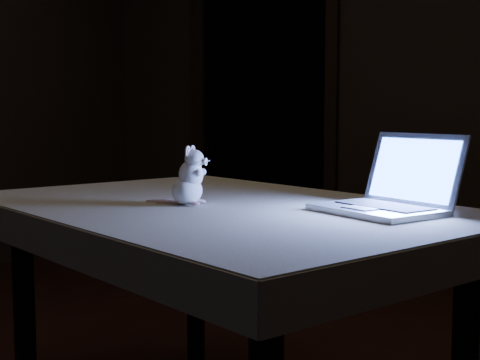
% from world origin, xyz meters
% --- Properties ---
extents(back_wall, '(4.50, 0.04, 2.60)m').
position_xyz_m(back_wall, '(0.00, 2.50, 1.30)').
color(back_wall, black).
rests_on(back_wall, ground).
extents(doorway, '(1.06, 0.36, 2.13)m').
position_xyz_m(doorway, '(-1.10, 2.50, 1.06)').
color(doorway, black).
rests_on(doorway, back_wall).
extents(table, '(1.47, 1.25, 0.67)m').
position_xyz_m(table, '(0.02, -0.24, 0.34)').
color(table, black).
rests_on(table, floor).
extents(tablecloth, '(1.62, 1.47, 0.09)m').
position_xyz_m(tablecloth, '(0.10, -0.29, 0.63)').
color(tablecloth, beige).
rests_on(tablecloth, table).
extents(laptop, '(0.37, 0.36, 0.19)m').
position_xyz_m(laptop, '(0.43, -0.21, 0.78)').
color(laptop, silver).
rests_on(laptop, tablecloth).
extents(plush_mouse, '(0.16, 0.16, 0.15)m').
position_xyz_m(plush_mouse, '(-0.05, -0.29, 0.76)').
color(plush_mouse, white).
rests_on(plush_mouse, tablecloth).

